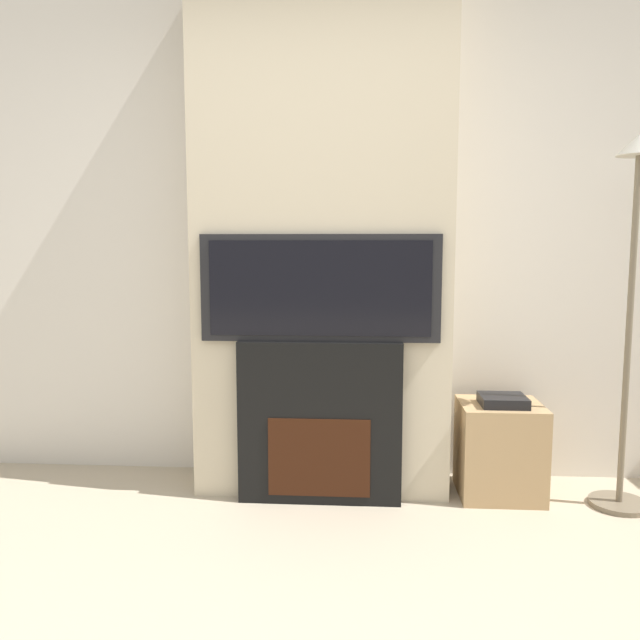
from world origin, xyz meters
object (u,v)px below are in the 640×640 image
television (320,288)px  floor_lamp (632,280)px  media_stand (500,448)px  fireplace (320,422)px

television → floor_lamp: bearing=0.9°
floor_lamp → media_stand: bearing=169.2°
media_stand → television: bearing=-171.9°
floor_lamp → media_stand: (-0.56, 0.11, -0.86)m
fireplace → media_stand: size_ratio=1.53×
fireplace → television: 0.67m
television → media_stand: size_ratio=2.20×
television → media_stand: 1.23m
fireplace → media_stand: (0.91, 0.13, -0.15)m
television → floor_lamp: floor_lamp is taller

